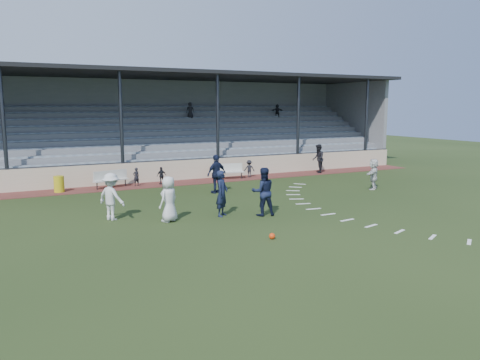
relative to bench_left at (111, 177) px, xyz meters
name	(u,v)px	position (x,y,z in m)	size (l,w,h in m)	color
ground	(269,222)	(3.93, -10.56, -0.58)	(90.00, 90.00, 0.00)	#223214
cinder_track	(179,183)	(3.93, -0.06, -0.57)	(34.00, 2.00, 0.02)	#572622
retaining_wall	(173,171)	(3.93, 0.99, 0.02)	(34.00, 0.18, 1.20)	beige
bench_left	(111,177)	(0.00, 0.00, 0.00)	(2.03, 1.02, 0.95)	beige
bench_right	(227,170)	(7.06, -0.03, 0.00)	(2.04, 0.76, 0.95)	beige
trash_bin	(59,184)	(-2.70, -0.16, -0.14)	(0.52, 0.52, 0.84)	gold
football	(272,236)	(2.83, -12.68, -0.48)	(0.21, 0.21, 0.21)	red
player_white_lead	(169,199)	(0.49, -8.75, 0.30)	(0.87, 0.56, 1.78)	silver
player_navy_lead	(222,193)	(2.72, -8.84, 0.36)	(0.69, 0.45, 1.88)	#131A34
player_navy_mid	(263,192)	(4.26, -9.51, 0.41)	(0.97, 0.75, 1.99)	#131A34
player_white_wing	(111,197)	(-1.45, -7.52, 0.35)	(1.21, 0.69, 1.87)	silver
player_navy_wing	(217,174)	(4.59, -4.01, 0.42)	(1.17, 0.49, 2.00)	#131A34
player_white_back	(374,174)	(12.63, -6.77, 0.25)	(1.55, 0.49, 1.67)	silver
official	(318,159)	(13.67, -0.29, 0.40)	(0.94, 0.73, 1.93)	black
sub_left_near	(136,177)	(1.39, -0.07, -0.05)	(0.38, 0.25, 1.04)	black
sub_left_far	(162,176)	(2.83, -0.15, -0.06)	(0.59, 0.24, 1.00)	black
sub_right	(249,169)	(8.61, 0.04, -0.02)	(0.70, 0.40, 1.09)	black
grandstand	(151,139)	(3.93, 5.70, 1.62)	(34.60, 9.00, 6.61)	gray
penalty_arc	(352,211)	(8.05, -10.56, -0.58)	(3.89, 14.63, 0.01)	white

